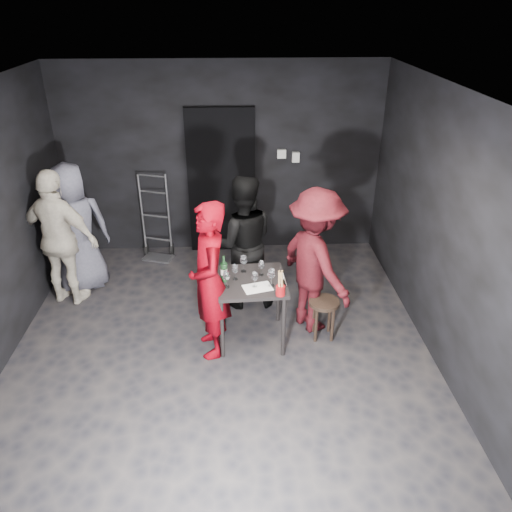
{
  "coord_description": "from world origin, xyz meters",
  "views": [
    {
      "loc": [
        0.17,
        -4.34,
        3.45
      ],
      "look_at": [
        0.39,
        0.25,
        1.01
      ],
      "focal_mm": 35.0,
      "sensor_mm": 36.0,
      "label": 1
    }
  ],
  "objects_px": {
    "stool": "(324,308)",
    "bystander_cream": "(58,230)",
    "tasting_table": "(252,288)",
    "woman_black": "(242,236)",
    "breadstick_cup": "(281,284)",
    "man_maroon": "(316,254)",
    "wine_bottle": "(224,271)",
    "hand_truck": "(158,242)",
    "bystander_grey": "(74,222)",
    "server_red": "(209,271)"
  },
  "relations": [
    {
      "from": "tasting_table",
      "to": "wine_bottle",
      "type": "height_order",
      "value": "wine_bottle"
    },
    {
      "from": "woman_black",
      "to": "bystander_cream",
      "type": "height_order",
      "value": "bystander_cream"
    },
    {
      "from": "hand_truck",
      "to": "bystander_cream",
      "type": "bearing_deg",
      "value": -112.3
    },
    {
      "from": "tasting_table",
      "to": "man_maroon",
      "type": "relative_size",
      "value": 0.4
    },
    {
      "from": "woman_black",
      "to": "man_maroon",
      "type": "relative_size",
      "value": 0.97
    },
    {
      "from": "stool",
      "to": "server_red",
      "type": "bearing_deg",
      "value": -172.36
    },
    {
      "from": "tasting_table",
      "to": "man_maroon",
      "type": "distance_m",
      "value": 0.79
    },
    {
      "from": "hand_truck",
      "to": "wine_bottle",
      "type": "height_order",
      "value": "hand_truck"
    },
    {
      "from": "man_maroon",
      "to": "breadstick_cup",
      "type": "relative_size",
      "value": 6.36
    },
    {
      "from": "server_red",
      "to": "breadstick_cup",
      "type": "relative_size",
      "value": 6.6
    },
    {
      "from": "woman_black",
      "to": "stool",
      "type": "bearing_deg",
      "value": 135.43
    },
    {
      "from": "man_maroon",
      "to": "wine_bottle",
      "type": "relative_size",
      "value": 6.35
    },
    {
      "from": "stool",
      "to": "bystander_cream",
      "type": "distance_m",
      "value": 3.22
    },
    {
      "from": "tasting_table",
      "to": "stool",
      "type": "bearing_deg",
      "value": -1.04
    },
    {
      "from": "bystander_cream",
      "to": "wine_bottle",
      "type": "distance_m",
      "value": 2.15
    },
    {
      "from": "tasting_table",
      "to": "man_maroon",
      "type": "bearing_deg",
      "value": 17.06
    },
    {
      "from": "hand_truck",
      "to": "breadstick_cup",
      "type": "relative_size",
      "value": 4.24
    },
    {
      "from": "bystander_cream",
      "to": "server_red",
      "type": "bearing_deg",
      "value": 168.7
    },
    {
      "from": "breadstick_cup",
      "to": "woman_black",
      "type": "bearing_deg",
      "value": 108.74
    },
    {
      "from": "woman_black",
      "to": "breadstick_cup",
      "type": "distance_m",
      "value": 1.11
    },
    {
      "from": "stool",
      "to": "breadstick_cup",
      "type": "height_order",
      "value": "breadstick_cup"
    },
    {
      "from": "wine_bottle",
      "to": "bystander_cream",
      "type": "bearing_deg",
      "value": 155.5
    },
    {
      "from": "woman_black",
      "to": "bystander_cream",
      "type": "relative_size",
      "value": 0.94
    },
    {
      "from": "bystander_cream",
      "to": "tasting_table",
      "type": "bearing_deg",
      "value": 177.67
    },
    {
      "from": "tasting_table",
      "to": "bystander_cream",
      "type": "bearing_deg",
      "value": 158.41
    },
    {
      "from": "woman_black",
      "to": "tasting_table",
      "type": "bearing_deg",
      "value": 92.47
    },
    {
      "from": "woman_black",
      "to": "wine_bottle",
      "type": "relative_size",
      "value": 6.18
    },
    {
      "from": "breadstick_cup",
      "to": "bystander_grey",
      "type": "bearing_deg",
      "value": 148.14
    },
    {
      "from": "server_red",
      "to": "man_maroon",
      "type": "height_order",
      "value": "server_red"
    },
    {
      "from": "hand_truck",
      "to": "stool",
      "type": "bearing_deg",
      "value": -26.53
    },
    {
      "from": "stool",
      "to": "breadstick_cup",
      "type": "distance_m",
      "value": 0.78
    },
    {
      "from": "wine_bottle",
      "to": "stool",
      "type": "bearing_deg",
      "value": -0.58
    },
    {
      "from": "hand_truck",
      "to": "man_maroon",
      "type": "bearing_deg",
      "value": -24.25
    },
    {
      "from": "tasting_table",
      "to": "woman_black",
      "type": "height_order",
      "value": "woman_black"
    },
    {
      "from": "man_maroon",
      "to": "bystander_cream",
      "type": "relative_size",
      "value": 0.96
    },
    {
      "from": "bystander_cream",
      "to": "stool",
      "type": "bearing_deg",
      "value": -177.29
    },
    {
      "from": "man_maroon",
      "to": "bystander_cream",
      "type": "distance_m",
      "value": 3.03
    },
    {
      "from": "wine_bottle",
      "to": "breadstick_cup",
      "type": "distance_m",
      "value": 0.64
    },
    {
      "from": "stool",
      "to": "bystander_grey",
      "type": "distance_m",
      "value": 3.23
    },
    {
      "from": "hand_truck",
      "to": "server_red",
      "type": "bearing_deg",
      "value": -50.98
    },
    {
      "from": "tasting_table",
      "to": "breadstick_cup",
      "type": "distance_m",
      "value": 0.48
    },
    {
      "from": "server_red",
      "to": "wine_bottle",
      "type": "relative_size",
      "value": 6.59
    },
    {
      "from": "tasting_table",
      "to": "server_red",
      "type": "relative_size",
      "value": 0.39
    },
    {
      "from": "hand_truck",
      "to": "man_maroon",
      "type": "distance_m",
      "value": 2.78
    },
    {
      "from": "man_maroon",
      "to": "breadstick_cup",
      "type": "distance_m",
      "value": 0.68
    },
    {
      "from": "man_maroon",
      "to": "bystander_grey",
      "type": "bearing_deg",
      "value": 42.53
    },
    {
      "from": "man_maroon",
      "to": "bystander_grey",
      "type": "relative_size",
      "value": 1.0
    },
    {
      "from": "man_maroon",
      "to": "wine_bottle",
      "type": "xyz_separation_m",
      "value": [
        -1.0,
        -0.22,
        -0.07
      ]
    },
    {
      "from": "tasting_table",
      "to": "bystander_grey",
      "type": "bearing_deg",
      "value": 150.83
    },
    {
      "from": "bystander_grey",
      "to": "breadstick_cup",
      "type": "distance_m",
      "value": 2.86
    }
  ]
}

